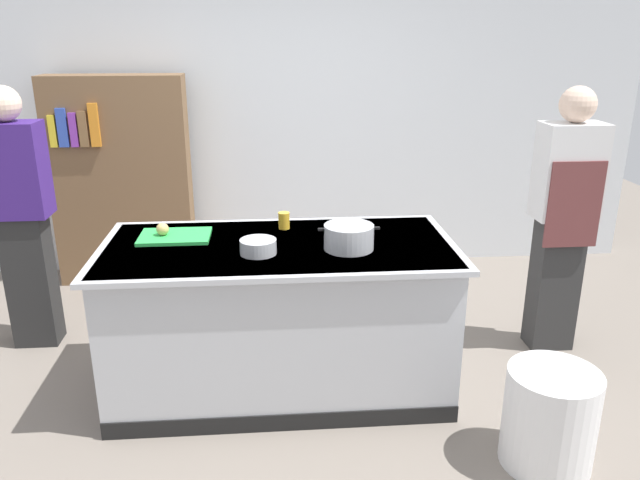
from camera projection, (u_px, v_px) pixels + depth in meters
ground_plane at (282, 384)px, 3.73m from camera, size 10.00×10.00×0.00m
back_wall at (272, 95)px, 5.22m from camera, size 6.40×0.12×3.00m
counter_island at (280, 315)px, 3.58m from camera, size 1.98×0.98×0.90m
cutting_board at (175, 236)px, 3.54m from camera, size 0.40×0.28×0.02m
onion at (163, 229)px, 3.52m from camera, size 0.07×0.07×0.07m
stock_pot at (349, 237)px, 3.35m from camera, size 0.34×0.27×0.14m
mixing_bowl at (258, 247)px, 3.29m from camera, size 0.20×0.20×0.08m
juice_cup at (284, 221)px, 3.70m from camera, size 0.07×0.07×0.10m
trash_bin at (549, 418)px, 2.99m from camera, size 0.44×0.44×0.50m
person_chef at (563, 216)px, 3.91m from camera, size 0.38×0.25×1.72m
person_guest at (21, 214)px, 3.96m from camera, size 0.38×0.24×1.72m
bookshelf at (122, 181)px, 5.05m from camera, size 1.10×0.31×1.70m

